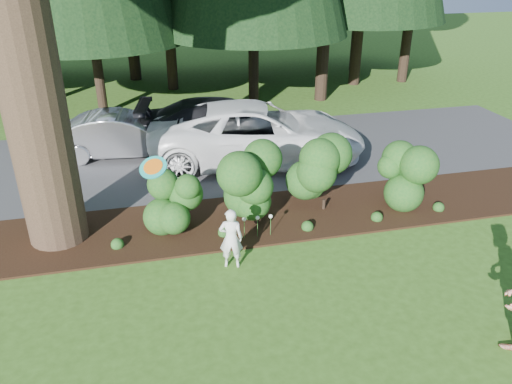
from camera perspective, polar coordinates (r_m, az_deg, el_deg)
The scene contains 10 objects.
ground at distance 9.42m, azimuth 5.49°, elevation -12.44°, with size 80.00×80.00×0.00m, color #335518.
mulch_bed at distance 12.01m, azimuth 0.62°, elevation -2.96°, with size 16.00×2.50×0.05m, color black.
driveway at distance 15.78m, azimuth -3.10°, elevation 4.32°, with size 22.00×6.00×0.03m, color #38383A.
shrub_row at distance 11.74m, azimuth 4.42°, elevation 0.56°, with size 6.53×1.60×1.61m.
lily_cluster at distance 10.99m, azimuth 0.18°, elevation -3.08°, with size 0.69×0.09×0.57m.
car_silver_wagon at distance 15.92m, azimuth -14.94°, elevation 6.34°, with size 1.44×4.13×1.36m, color #B2B2B7.
car_white_suv at distance 14.92m, azimuth 0.13°, elevation 6.74°, with size 2.94×6.37×1.77m, color white.
car_dark_suv at distance 16.00m, azimuth -3.52°, elevation 7.68°, with size 2.21×5.43×1.58m, color black.
child at distance 9.99m, azimuth -2.87°, elevation -5.31°, with size 0.48×0.31×1.30m, color white.
frisbee at distance 8.92m, azimuth -11.67°, elevation 2.79°, with size 0.54×0.46×0.37m.
Camera 1 is at (-2.55, -6.94, 5.85)m, focal length 35.00 mm.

